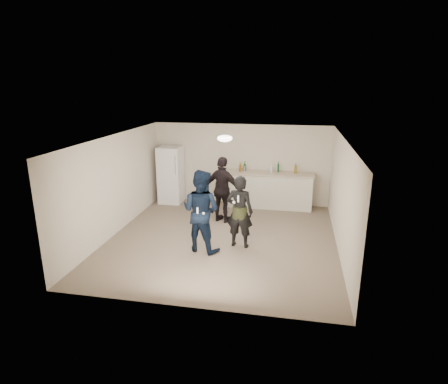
% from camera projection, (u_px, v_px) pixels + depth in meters
% --- Properties ---
extents(floor, '(6.00, 6.00, 0.00)m').
position_uv_depth(floor, '(222.00, 239.00, 9.29)').
color(floor, '#6B5B4C').
rests_on(floor, ground).
extents(ceiling, '(6.00, 6.00, 0.00)m').
position_uv_depth(ceiling, '(222.00, 138.00, 8.58)').
color(ceiling, silver).
rests_on(ceiling, wall_back).
extents(wall_back, '(6.00, 0.00, 6.00)m').
position_uv_depth(wall_back, '(241.00, 164.00, 11.76)').
color(wall_back, beige).
rests_on(wall_back, floor).
extents(wall_front, '(6.00, 0.00, 6.00)m').
position_uv_depth(wall_front, '(187.00, 241.00, 6.11)').
color(wall_front, beige).
rests_on(wall_front, floor).
extents(wall_left, '(0.00, 6.00, 6.00)m').
position_uv_depth(wall_left, '(116.00, 185.00, 9.43)').
color(wall_left, beige).
rests_on(wall_left, floor).
extents(wall_right, '(0.00, 6.00, 6.00)m').
position_uv_depth(wall_right, '(342.00, 197.00, 8.44)').
color(wall_right, beige).
rests_on(wall_right, floor).
extents(counter, '(2.60, 0.56, 1.05)m').
position_uv_depth(counter, '(269.00, 191.00, 11.49)').
color(counter, silver).
rests_on(counter, floor).
extents(counter_top, '(2.68, 0.64, 0.04)m').
position_uv_depth(counter_top, '(269.00, 173.00, 11.33)').
color(counter_top, beige).
rests_on(counter_top, counter).
extents(fridge, '(0.70, 0.70, 1.80)m').
position_uv_depth(fridge, '(171.00, 175.00, 11.88)').
color(fridge, white).
rests_on(fridge, floor).
extents(fridge_handle, '(0.02, 0.02, 0.60)m').
position_uv_depth(fridge_handle, '(175.00, 165.00, 11.36)').
color(fridge_handle, silver).
rests_on(fridge_handle, fridge).
extents(ceiling_dome, '(0.36, 0.36, 0.16)m').
position_uv_depth(ceiling_dome, '(225.00, 138.00, 8.88)').
color(ceiling_dome, white).
rests_on(ceiling_dome, ceiling).
extents(shaker, '(0.08, 0.08, 0.17)m').
position_uv_depth(shaker, '(244.00, 168.00, 11.52)').
color(shaker, '#B8B8BD').
rests_on(shaker, counter_top).
extents(man, '(1.09, 0.95, 1.90)m').
position_uv_depth(man, '(201.00, 211.00, 8.42)').
color(man, '#0D1E39').
rests_on(man, floor).
extents(woman, '(0.67, 0.48, 1.72)m').
position_uv_depth(woman, '(240.00, 212.00, 8.64)').
color(woman, black).
rests_on(woman, floor).
extents(camo_shorts, '(0.34, 0.34, 0.28)m').
position_uv_depth(camo_shorts, '(240.00, 212.00, 8.64)').
color(camo_shorts, '#333C1B').
rests_on(camo_shorts, woman).
extents(spectator, '(1.16, 0.78, 1.82)m').
position_uv_depth(spectator, '(223.00, 190.00, 10.18)').
color(spectator, black).
rests_on(spectator, floor).
extents(remote_man, '(0.04, 0.04, 0.15)m').
position_uv_depth(remote_man, '(198.00, 211.00, 8.13)').
color(remote_man, white).
rests_on(remote_man, man).
extents(nunchuk_man, '(0.07, 0.07, 0.07)m').
position_uv_depth(nunchuk_man, '(203.00, 214.00, 8.16)').
color(nunchuk_man, white).
rests_on(nunchuk_man, man).
extents(remote_woman, '(0.04, 0.04, 0.15)m').
position_uv_depth(remote_woman, '(238.00, 199.00, 8.29)').
color(remote_woman, silver).
rests_on(remote_woman, woman).
extents(nunchuk_woman, '(0.07, 0.07, 0.07)m').
position_uv_depth(nunchuk_woman, '(234.00, 202.00, 8.37)').
color(nunchuk_woman, silver).
rests_on(nunchuk_woman, woman).
extents(bottle_cluster, '(1.74, 0.22, 0.25)m').
position_uv_depth(bottle_cluster, '(265.00, 169.00, 11.39)').
color(bottle_cluster, '#154A25').
rests_on(bottle_cluster, counter_top).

